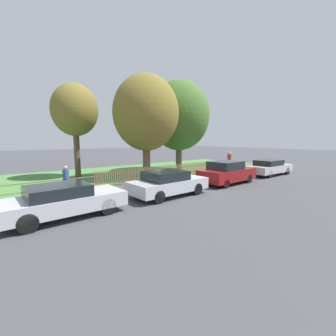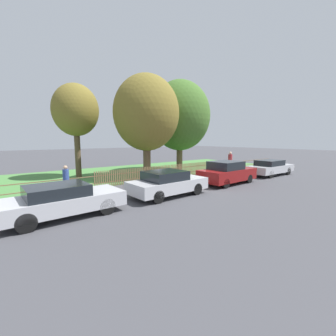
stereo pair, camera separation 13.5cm
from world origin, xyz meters
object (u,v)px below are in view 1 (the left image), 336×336
object	(u,v)px
covered_motorcycle	(157,177)
tree_mid_park	(179,116)
tree_behind_motorcycle	(146,113)
tree_nearest_kerb	(75,111)
parked_car_navy_estate	(227,172)
parked_car_red_compact	(269,167)
pedestrian_near_fence	(66,178)
pedestrian_by_lamp	(229,160)
parked_car_silver_hatchback	(63,200)
parked_car_black_saloon	(168,183)

from	to	relation	value
covered_motorcycle	tree_mid_park	distance (m)	8.91
tree_behind_motorcycle	tree_nearest_kerb	bearing A→B (deg)	141.79
parked_car_navy_estate	tree_mid_park	distance (m)	8.12
parked_car_red_compact	tree_nearest_kerb	xyz separation A→B (m)	(-12.64, 8.72, 4.42)
pedestrian_near_fence	pedestrian_by_lamp	distance (m)	13.97
parked_car_navy_estate	tree_nearest_kerb	size ratio (longest dim) A/B	0.59
parked_car_red_compact	pedestrian_by_lamp	world-z (taller)	pedestrian_by_lamp
parked_car_silver_hatchback	tree_behind_motorcycle	distance (m)	10.24
parked_car_black_saloon	tree_mid_park	world-z (taller)	tree_mid_park
parked_car_red_compact	parked_car_silver_hatchback	bearing A→B (deg)	-178.27
tree_mid_park	pedestrian_near_fence	size ratio (longest dim) A/B	5.27
parked_car_silver_hatchback	pedestrian_by_lamp	world-z (taller)	pedestrian_by_lamp
parked_car_silver_hatchback	tree_nearest_kerb	bearing A→B (deg)	68.44
parked_car_black_saloon	pedestrian_by_lamp	world-z (taller)	pedestrian_by_lamp
tree_nearest_kerb	pedestrian_near_fence	size ratio (longest dim) A/B	4.53
tree_mid_park	covered_motorcycle	bearing A→B (deg)	-140.54
covered_motorcycle	pedestrian_by_lamp	xyz separation A→B (m)	(9.18, 1.60, 0.36)
parked_car_red_compact	tree_nearest_kerb	size ratio (longest dim) A/B	0.63
parked_car_silver_hatchback	parked_car_red_compact	distance (m)	15.83
parked_car_silver_hatchback	parked_car_black_saloon	size ratio (longest dim) A/B	1.05
parked_car_navy_estate	tree_mid_park	xyz separation A→B (m)	(1.59, 6.70, 4.30)
parked_car_black_saloon	tree_nearest_kerb	xyz separation A→B (m)	(-1.93, 8.89, 4.39)
tree_nearest_kerb	pedestrian_by_lamp	xyz separation A→B (m)	(11.78, -5.38, -4.05)
parked_car_red_compact	pedestrian_near_fence	size ratio (longest dim) A/B	2.87
parked_car_silver_hatchback	pedestrian_by_lamp	distance (m)	15.41
parked_car_navy_estate	tree_behind_motorcycle	size ratio (longest dim) A/B	0.54
parked_car_silver_hatchback	covered_motorcycle	distance (m)	6.13
parked_car_red_compact	pedestrian_near_fence	distance (m)	15.20
pedestrian_near_fence	tree_behind_motorcycle	bearing A→B (deg)	-63.29
tree_nearest_kerb	tree_mid_park	xyz separation A→B (m)	(8.59, -2.05, -0.02)
tree_nearest_kerb	pedestrian_near_fence	bearing A→B (deg)	-111.99
tree_mid_park	pedestrian_near_fence	world-z (taller)	tree_mid_park
covered_motorcycle	parked_car_red_compact	bearing A→B (deg)	-14.93
parked_car_silver_hatchback	covered_motorcycle	xyz separation A→B (m)	(5.78, 2.04, -0.01)
covered_motorcycle	tree_mid_park	bearing A→B (deg)	34.37
parked_car_navy_estate	tree_mid_park	size ratio (longest dim) A/B	0.51
tree_behind_motorcycle	pedestrian_by_lamp	bearing A→B (deg)	-15.31
parked_car_silver_hatchback	pedestrian_by_lamp	size ratio (longest dim) A/B	2.46
tree_behind_motorcycle	pedestrian_by_lamp	distance (m)	8.75
parked_car_black_saloon	pedestrian_near_fence	distance (m)	5.39
parked_car_silver_hatchback	pedestrian_near_fence	world-z (taller)	pedestrian_near_fence
tree_nearest_kerb	covered_motorcycle	bearing A→B (deg)	-69.56
tree_behind_motorcycle	pedestrian_near_fence	world-z (taller)	tree_behind_motorcycle
parked_car_black_saloon	tree_behind_motorcycle	size ratio (longest dim) A/B	0.55
covered_motorcycle	parked_car_silver_hatchback	bearing A→B (deg)	-165.67
parked_car_navy_estate	pedestrian_by_lamp	bearing A→B (deg)	33.34
parked_car_silver_hatchback	parked_car_red_compact	xyz separation A→B (m)	(15.82, 0.30, -0.01)
tree_nearest_kerb	tree_mid_park	bearing A→B (deg)	-13.45
covered_motorcycle	pedestrian_near_fence	world-z (taller)	pedestrian_near_fence
parked_car_red_compact	pedestrian_by_lamp	xyz separation A→B (m)	(-0.86, 3.34, 0.37)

